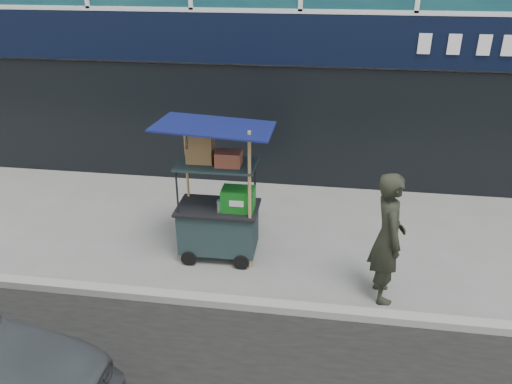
# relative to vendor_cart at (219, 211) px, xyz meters

# --- Properties ---
(ground) EXTENTS (80.00, 80.00, 0.00)m
(ground) POSITION_rel_vendor_cart_xyz_m (0.94, -1.04, -0.78)
(ground) COLOR slate
(ground) RESTS_ON ground
(curb) EXTENTS (80.00, 0.18, 0.12)m
(curb) POSITION_rel_vendor_cart_xyz_m (0.94, -1.24, -0.72)
(curb) COLOR gray
(curb) RESTS_ON ground
(vendor_cart) EXTENTS (1.66, 1.18, 2.22)m
(vendor_cart) POSITION_rel_vendor_cart_xyz_m (0.00, 0.00, 0.00)
(vendor_cart) COLOR black
(vendor_cart) RESTS_ON ground
(vendor_man) EXTENTS (0.53, 0.73, 1.85)m
(vendor_man) POSITION_rel_vendor_cart_xyz_m (2.43, -0.69, 0.15)
(vendor_man) COLOR black
(vendor_man) RESTS_ON ground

